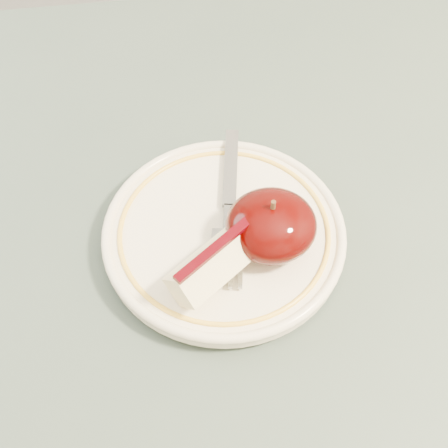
{
  "coord_description": "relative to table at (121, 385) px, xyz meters",
  "views": [
    {
      "loc": [
        0.06,
        -0.22,
        1.2
      ],
      "look_at": [
        0.11,
        0.08,
        0.78
      ],
      "focal_mm": 50.0,
      "sensor_mm": 36.0,
      "label": 1
    }
  ],
  "objects": [
    {
      "name": "fork",
      "position": [
        0.11,
        0.1,
        0.11
      ],
      "size": [
        0.05,
        0.17,
        0.0
      ],
      "rotation": [
        0.0,
        0.0,
        1.4
      ],
      "color": "gray",
      "rests_on": "plate"
    },
    {
      "name": "table",
      "position": [
        0.0,
        0.0,
        0.0
      ],
      "size": [
        0.9,
        0.9,
        0.75
      ],
      "color": "brown",
      "rests_on": "ground"
    },
    {
      "name": "plate",
      "position": [
        0.11,
        0.08,
        0.1
      ],
      "size": [
        0.21,
        0.21,
        0.02
      ],
      "color": "beige",
      "rests_on": "table"
    },
    {
      "name": "apple_wedge",
      "position": [
        0.1,
        0.04,
        0.13
      ],
      "size": [
        0.09,
        0.08,
        0.04
      ],
      "rotation": [
        0.0,
        0.0,
        0.65
      ],
      "color": "beige",
      "rests_on": "plate"
    },
    {
      "name": "apple_half",
      "position": [
        0.14,
        0.07,
        0.13
      ],
      "size": [
        0.08,
        0.07,
        0.05
      ],
      "color": "black",
      "rests_on": "plate"
    }
  ]
}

